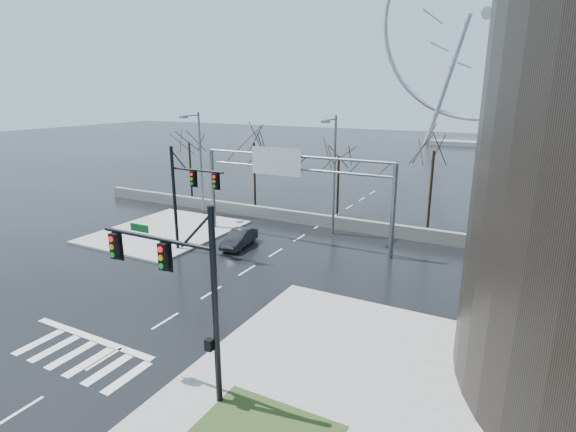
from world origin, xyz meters
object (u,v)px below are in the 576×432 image
Objects in this scene: ferris_wheel at (486,23)px; car at (239,238)px; sign_gantry at (289,179)px; signal_mast_near at (185,282)px; signal_mast_far at (185,190)px.

ferris_wheel is 87.31m from car.
sign_gantry is at bearing -93.84° from ferris_wheel.
signal_mast_near is 19.79m from sign_gantry.
signal_mast_far is 0.16× the size of ferris_wheel.
signal_mast_far reaches higher than car.
signal_mast_far is 5.72m from car.
signal_mast_near is 17.03m from signal_mast_far.
sign_gantry is 0.32× the size of ferris_wheel.
signal_mast_far is 0.49× the size of sign_gantry.
sign_gantry is at bearing 106.19° from signal_mast_near.
ferris_wheel is at bearing 86.16° from sign_gantry.
signal_mast_near is 0.16× the size of ferris_wheel.
ferris_wheel reaches higher than signal_mast_far.
sign_gantry is 82.91m from ferris_wheel.
signal_mast_far is at bearing 130.26° from signal_mast_near.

